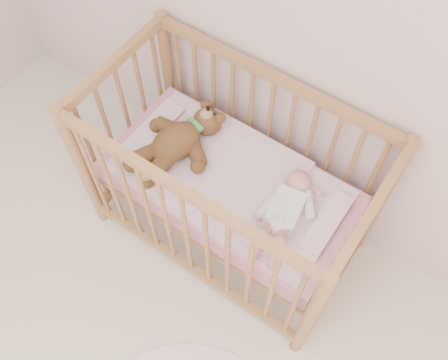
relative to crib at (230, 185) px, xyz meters
The scene contains 6 objects.
wall_back 0.94m from the crib, 76.00° to the left, with size 4.00×0.02×2.70m, color silver.
crib is the anchor object (origin of this frame).
mattress 0.01m from the crib, ahead, with size 1.22×0.62×0.13m, color pink.
blanket 0.06m from the crib, ahead, with size 1.10×0.58×0.06m, color #DB97B5, non-canonical shape.
baby 0.35m from the crib, ahead, with size 0.25×0.53×0.13m, color white, non-canonical shape.
teddy_bear 0.34m from the crib, behind, with size 0.41×0.58×0.16m, color brown, non-canonical shape.
Camera 1 is at (0.59, 0.56, 2.62)m, focal length 40.00 mm.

